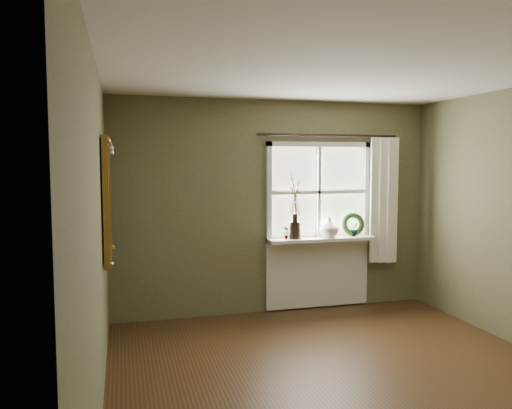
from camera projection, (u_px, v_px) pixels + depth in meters
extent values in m
plane|color=#3F2713|center=(358.00, 389.00, 4.06)|extent=(4.50, 4.50, 0.00)
plane|color=silver|center=(364.00, 64.00, 3.85)|extent=(4.50, 4.50, 0.00)
cube|color=brown|center=(275.00, 207.00, 6.17)|extent=(4.00, 0.10, 2.60)
cube|color=brown|center=(90.00, 242.00, 3.42)|extent=(0.10, 4.50, 2.60)
cube|color=white|center=(318.00, 239.00, 6.27)|extent=(1.36, 0.06, 0.06)
cube|color=white|center=(319.00, 144.00, 6.17)|extent=(1.36, 0.06, 0.06)
cube|color=white|center=(269.00, 193.00, 6.05)|extent=(0.06, 0.06, 1.24)
cube|color=white|center=(366.00, 191.00, 6.39)|extent=(0.06, 0.06, 1.24)
cube|color=white|center=(319.00, 192.00, 6.22)|extent=(1.24, 0.05, 0.04)
cube|color=white|center=(319.00, 192.00, 6.22)|extent=(0.04, 0.05, 1.12)
cube|color=white|center=(294.00, 168.00, 6.13)|extent=(0.59, 0.01, 0.53)
cube|color=white|center=(342.00, 168.00, 6.30)|extent=(0.59, 0.01, 0.53)
cube|color=white|center=(293.00, 216.00, 6.18)|extent=(0.59, 0.01, 0.53)
cube|color=white|center=(342.00, 215.00, 6.35)|extent=(0.59, 0.01, 0.53)
cube|color=white|center=(321.00, 239.00, 6.17)|extent=(1.36, 0.26, 0.04)
cube|color=white|center=(318.00, 272.00, 6.31)|extent=(1.36, 0.04, 0.88)
cylinder|color=black|center=(295.00, 230.00, 6.07)|extent=(0.16, 0.16, 0.21)
imported|color=beige|center=(329.00, 227.00, 6.19)|extent=(0.25, 0.25, 0.25)
torus|color=#29461F|center=(353.00, 227.00, 6.31)|extent=(0.32, 0.17, 0.31)
imported|color=#29461F|center=(286.00, 233.00, 6.04)|extent=(0.09, 0.07, 0.16)
imported|color=#29461F|center=(354.00, 229.00, 6.28)|extent=(0.12, 0.10, 0.18)
cube|color=white|center=(383.00, 200.00, 6.36)|extent=(0.36, 0.12, 1.59)
cylinder|color=black|center=(329.00, 135.00, 6.14)|extent=(1.84, 0.03, 0.03)
cube|color=white|center=(106.00, 199.00, 4.67)|extent=(0.02, 0.80, 0.98)
cube|color=olive|center=(106.00, 142.00, 4.62)|extent=(0.05, 0.96, 0.08)
cube|color=olive|center=(109.00, 255.00, 4.71)|extent=(0.05, 0.96, 0.08)
cube|color=olive|center=(106.00, 203.00, 4.25)|extent=(0.05, 0.08, 0.98)
cube|color=olive|center=(108.00, 196.00, 5.09)|extent=(0.05, 0.08, 0.98)
sphere|color=silver|center=(112.00, 148.00, 4.61)|extent=(0.04, 0.04, 0.04)
sphere|color=silver|center=(112.00, 153.00, 4.65)|extent=(0.04, 0.04, 0.04)
sphere|color=silver|center=(112.00, 147.00, 4.67)|extent=(0.04, 0.04, 0.04)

